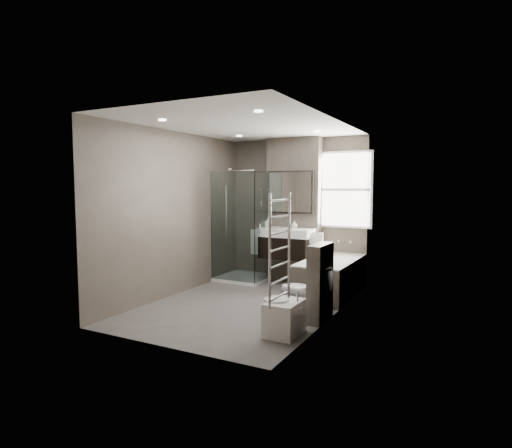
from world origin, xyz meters
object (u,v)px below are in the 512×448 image
Objects in this scene: bidet at (284,317)px; bathtub at (331,275)px; vanity at (286,243)px; toilet at (303,292)px.

bathtub is at bearing 92.49° from bidet.
vanity is at bearing 113.11° from bidet.
vanity is at bearing -136.22° from toilet.
vanity is at bearing 160.63° from bathtub.
bidet is (0.09, -2.05, -0.10)m from bathtub.
vanity is 1.97m from toilet.
vanity reaches higher than bathtub.
bidet is (1.01, -2.38, -0.53)m from vanity.
bidet is at bearing -66.89° from vanity.
toilet is at bearing -59.87° from vanity.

